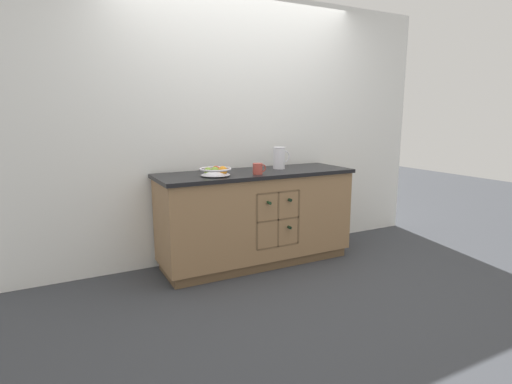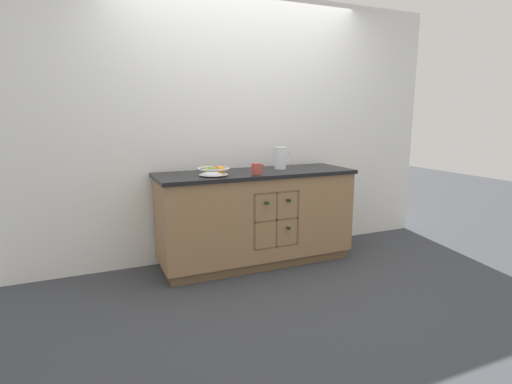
# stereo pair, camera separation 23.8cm
# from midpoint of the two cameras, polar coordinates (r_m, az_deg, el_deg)

# --- Properties ---
(ground_plane) EXTENTS (14.00, 14.00, 0.00)m
(ground_plane) POSITION_cam_midpoint_polar(r_m,az_deg,el_deg) (3.94, -1.75, -9.96)
(ground_plane) COLOR #383A3F
(back_wall) EXTENTS (4.40, 0.06, 2.55)m
(back_wall) POSITION_cam_midpoint_polar(r_m,az_deg,el_deg) (4.01, -4.10, 9.06)
(back_wall) COLOR white
(back_wall) RESTS_ON ground_plane
(kitchen_island) EXTENTS (1.86, 0.64, 0.89)m
(kitchen_island) POSITION_cam_midpoint_polar(r_m,az_deg,el_deg) (3.80, -1.77, -3.59)
(kitchen_island) COLOR brown
(kitchen_island) RESTS_ON ground_plane
(fruit_bowl) EXTENTS (0.28, 0.28, 0.09)m
(fruit_bowl) POSITION_cam_midpoint_polar(r_m,az_deg,el_deg) (3.46, -7.77, 3.00)
(fruit_bowl) COLOR silver
(fruit_bowl) RESTS_ON kitchen_island
(white_pitcher) EXTENTS (0.18, 0.12, 0.21)m
(white_pitcher) POSITION_cam_midpoint_polar(r_m,az_deg,el_deg) (3.89, 1.61, 4.95)
(white_pitcher) COLOR white
(white_pitcher) RESTS_ON kitchen_island
(ceramic_mug) EXTENTS (0.13, 0.09, 0.10)m
(ceramic_mug) POSITION_cam_midpoint_polar(r_m,az_deg,el_deg) (3.53, -1.64, 3.34)
(ceramic_mug) COLOR #B7473D
(ceramic_mug) RESTS_ON kitchen_island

